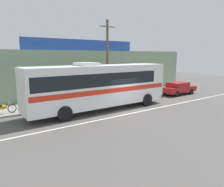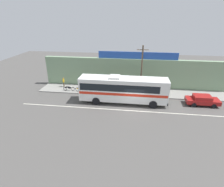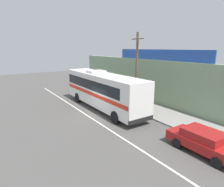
# 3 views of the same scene
# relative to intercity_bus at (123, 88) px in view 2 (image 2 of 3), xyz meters

# --- Properties ---
(ground_plane) EXTENTS (70.00, 70.00, 0.00)m
(ground_plane) POSITION_rel_intercity_bus_xyz_m (1.58, -1.48, -2.07)
(ground_plane) COLOR #4F4C49
(sidewalk_slab) EXTENTS (30.00, 3.60, 0.14)m
(sidewalk_slab) POSITION_rel_intercity_bus_xyz_m (1.58, 3.72, -2.00)
(sidewalk_slab) COLOR gray
(sidewalk_slab) RESTS_ON ground_plane
(storefront_facade) EXTENTS (30.00, 0.70, 4.80)m
(storefront_facade) POSITION_rel_intercity_bus_xyz_m (1.58, 5.87, 0.33)
(storefront_facade) COLOR gray
(storefront_facade) RESTS_ON ground_plane
(storefront_billboard) EXTENTS (12.38, 0.12, 1.10)m
(storefront_billboard) POSITION_rel_intercity_bus_xyz_m (1.80, 5.87, 3.28)
(storefront_billboard) COLOR #234CAD
(storefront_billboard) RESTS_ON storefront_facade
(road_center_stripe) EXTENTS (30.00, 0.14, 0.01)m
(road_center_stripe) POSITION_rel_intercity_bus_xyz_m (1.58, -2.28, -2.06)
(road_center_stripe) COLOR silver
(road_center_stripe) RESTS_ON ground_plane
(intercity_bus) EXTENTS (11.82, 2.61, 3.78)m
(intercity_bus) POSITION_rel_intercity_bus_xyz_m (0.00, 0.00, 0.00)
(intercity_bus) COLOR white
(intercity_bus) RESTS_ON ground_plane
(parked_car) EXTENTS (4.26, 1.87, 1.37)m
(parked_car) POSITION_rel_intercity_bus_xyz_m (10.71, 0.62, -1.33)
(parked_car) COLOR maroon
(parked_car) RESTS_ON ground_plane
(utility_pole) EXTENTS (1.60, 0.22, 7.33)m
(utility_pole) POSITION_rel_intercity_bus_xyz_m (2.44, 2.43, 1.87)
(utility_pole) COLOR brown
(utility_pole) RESTS_ON sidewalk_slab
(motorcycle_black) EXTENTS (1.97, 0.56, 0.94)m
(motorcycle_black) POSITION_rel_intercity_bus_xyz_m (-6.66, 2.65, -1.50)
(motorcycle_black) COLOR black
(motorcycle_black) RESTS_ON sidewalk_slab
(motorcycle_orange) EXTENTS (1.90, 0.56, 0.94)m
(motorcycle_orange) POSITION_rel_intercity_bus_xyz_m (-4.06, 2.58, -1.50)
(motorcycle_orange) COLOR black
(motorcycle_orange) RESTS_ON sidewalk_slab
(motorcycle_blue) EXTENTS (1.87, 0.56, 0.94)m
(motorcycle_blue) POSITION_rel_intercity_bus_xyz_m (-8.70, 2.71, -1.50)
(motorcycle_blue) COLOR black
(motorcycle_blue) RESTS_ON sidewalk_slab
(pedestrian_near_shop) EXTENTS (0.30, 0.48, 1.63)m
(pedestrian_near_shop) POSITION_rel_intercity_bus_xyz_m (-10.10, 4.24, -0.98)
(pedestrian_near_shop) COLOR brown
(pedestrian_near_shop) RESTS_ON sidewalk_slab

